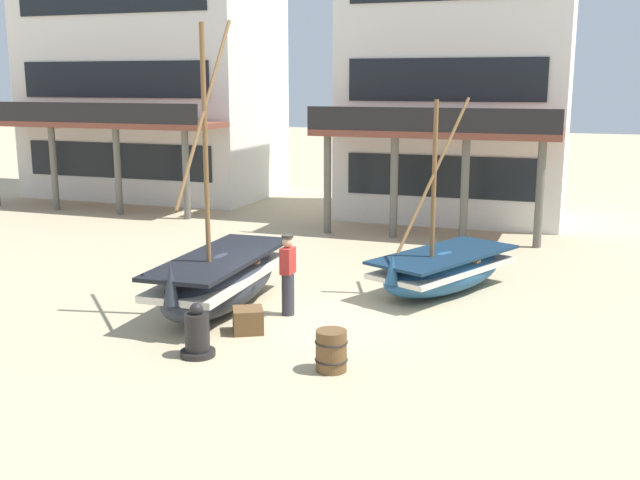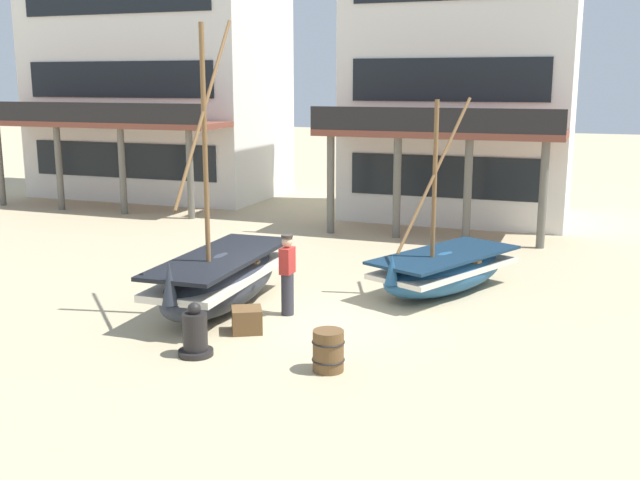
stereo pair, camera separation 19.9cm
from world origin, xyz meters
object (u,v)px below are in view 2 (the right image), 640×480
object	(u,v)px
fishing_boat_near_left	(221,279)
wooden_barrel	(328,351)
cargo_crate	(247,320)
harbor_building_annex	(159,80)
capstan_winch	(195,334)
harbor_building_main	(462,80)
fishing_boat_centre_large	(444,270)
fisherman_by_hull	(287,276)

from	to	relation	value
fishing_boat_near_left	wooden_barrel	bearing A→B (deg)	-37.11
cargo_crate	harbor_building_annex	world-z (taller)	harbor_building_annex
fishing_boat_near_left	harbor_building_annex	xyz separation A→B (m)	(-10.13, 14.09, 4.12)
fishing_boat_near_left	capstan_winch	bearing A→B (deg)	-71.84
capstan_winch	harbor_building_main	world-z (taller)	harbor_building_main
wooden_barrel	cargo_crate	size ratio (longest dim) A/B	1.24
harbor_building_annex	fishing_boat_near_left	bearing A→B (deg)	-54.28
capstan_winch	harbor_building_annex	bearing A→B (deg)	123.33
harbor_building_main	cargo_crate	bearing A→B (deg)	-96.05
harbor_building_main	fishing_boat_centre_large	bearing A→B (deg)	-81.56
fishing_boat_near_left	wooden_barrel	distance (m)	4.14
wooden_barrel	harbor_building_main	xyz separation A→B (m)	(-0.63, 15.53, 4.41)
cargo_crate	capstan_winch	bearing A→B (deg)	-101.52
fisherman_by_hull	cargo_crate	xyz separation A→B (m)	(-0.31, -1.28, -0.60)
cargo_crate	harbor_building_annex	size ratio (longest dim) A/B	0.06
fishing_boat_centre_large	fishing_boat_near_left	bearing A→B (deg)	-144.87
fisherman_by_hull	capstan_winch	xyz separation A→B (m)	(-0.61, -2.73, -0.45)
fishing_boat_centre_large	wooden_barrel	world-z (taller)	fishing_boat_centre_large
fishing_boat_near_left	capstan_winch	size ratio (longest dim) A/B	6.16
fishing_boat_centre_large	cargo_crate	distance (m)	5.09
fisherman_by_hull	harbor_building_main	distance (m)	13.56
capstan_winch	harbor_building_main	size ratio (longest dim) A/B	0.10
fisherman_by_hull	capstan_winch	size ratio (longest dim) A/B	1.74
fishing_boat_near_left	capstan_winch	distance (m)	2.77
fishing_boat_centre_large	fisherman_by_hull	size ratio (longest dim) A/B	2.60
fishing_boat_centre_large	capstan_winch	bearing A→B (deg)	-120.75
fishing_boat_centre_large	cargo_crate	bearing A→B (deg)	-126.28
wooden_barrel	harbor_building_annex	distance (m)	21.79
cargo_crate	harbor_building_main	world-z (taller)	harbor_building_main
fishing_boat_near_left	harbor_building_main	distance (m)	13.92
wooden_barrel	harbor_building_annex	world-z (taller)	harbor_building_annex
fisherman_by_hull	capstan_winch	bearing A→B (deg)	-102.60
wooden_barrel	harbor_building_annex	size ratio (longest dim) A/B	0.07
fisherman_by_hull	fishing_boat_centre_large	bearing A→B (deg)	46.30
capstan_winch	fishing_boat_near_left	bearing A→B (deg)	108.16
fishing_boat_centre_large	wooden_barrel	size ratio (longest dim) A/B	6.26
harbor_building_main	fishing_boat_near_left	bearing A→B (deg)	-101.54
cargo_crate	harbor_building_main	xyz separation A→B (m)	(1.51, 14.20, 4.52)
fishing_boat_centre_large	harbor_building_annex	xyz separation A→B (m)	(-14.30, 11.16, 4.26)
fishing_boat_centre_large	cargo_crate	xyz separation A→B (m)	(-3.01, -4.10, -0.28)
fisherman_by_hull	cargo_crate	world-z (taller)	fisherman_by_hull
wooden_barrel	harbor_building_main	size ratio (longest dim) A/B	0.07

